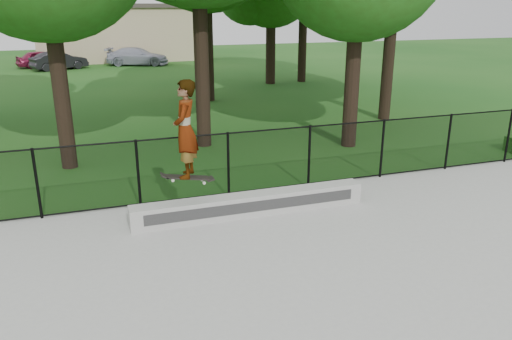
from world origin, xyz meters
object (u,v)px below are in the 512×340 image
object	(u,v)px
car_c	(138,56)
skater_airborne	(185,131)
car_b	(59,61)
grind_ledge	(251,204)
car_a	(43,59)

from	to	relation	value
car_c	skater_airborne	world-z (taller)	skater_airborne
car_b	car_c	distance (m)	5.40
grind_ledge	car_a	bearing A→B (deg)	100.92
car_b	car_c	xyz separation A→B (m)	(5.33, 0.88, 0.04)
car_b	car_a	bearing A→B (deg)	8.27
car_a	skater_airborne	xyz separation A→B (m)	(4.37, -29.79, 1.42)
car_a	car_c	size ratio (longest dim) A/B	0.85
grind_ledge	car_c	size ratio (longest dim) A/B	1.23
car_c	skater_airborne	size ratio (longest dim) A/B	2.02
grind_ledge	car_c	bearing A→B (deg)	88.48
car_a	skater_airborne	world-z (taller)	skater_airborne
grind_ledge	skater_airborne	bearing A→B (deg)	-172.66
car_b	skater_airborne	size ratio (longest dim) A/B	1.65
grind_ledge	car_c	distance (m)	28.68
grind_ledge	car_a	distance (m)	30.16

